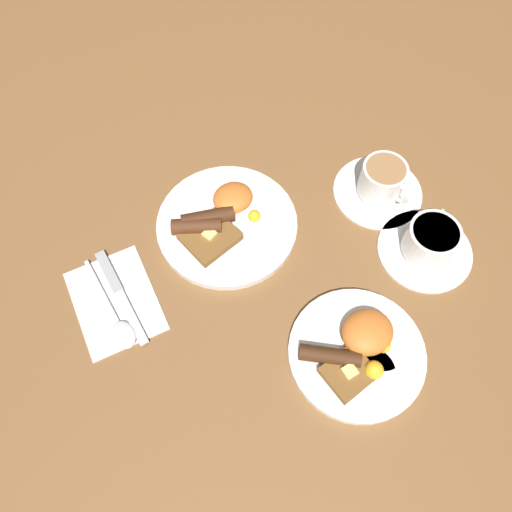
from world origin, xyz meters
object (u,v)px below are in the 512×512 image
at_px(teacup_near, 381,184).
at_px(knife, 118,291).
at_px(breakfast_plate_far, 359,351).
at_px(spoon, 119,325).
at_px(teacup_far, 429,243).
at_px(breakfast_plate_near, 225,222).

distance_m(teacup_near, knife, 0.50).
xyz_separation_m(teacup_near, knife, (0.50, -0.04, -0.02)).
relative_size(breakfast_plate_far, spoon, 1.18).
height_order(breakfast_plate_far, teacup_far, teacup_far).
xyz_separation_m(breakfast_plate_near, spoon, (0.24, 0.09, -0.01)).
height_order(teacup_near, knife, teacup_near).
xyz_separation_m(teacup_near, teacup_far, (-0.00, 0.14, -0.00)).
distance_m(teacup_far, knife, 0.53).
bearing_deg(spoon, knife, 157.00).
relative_size(breakfast_plate_near, spoon, 1.38).
bearing_deg(spoon, teacup_far, 73.61).
distance_m(breakfast_plate_far, spoon, 0.38).
relative_size(breakfast_plate_near, knife, 1.32).
relative_size(teacup_far, knife, 0.86).
relative_size(teacup_near, knife, 0.87).
bearing_deg(teacup_near, breakfast_plate_far, 48.53).
bearing_deg(breakfast_plate_near, knife, 7.82).
bearing_deg(teacup_far, breakfast_plate_far, 24.71).
xyz_separation_m(breakfast_plate_near, teacup_far, (-0.28, 0.22, 0.01)).
height_order(breakfast_plate_far, knife, breakfast_plate_far).
height_order(knife, spoon, spoon).
height_order(breakfast_plate_far, spoon, breakfast_plate_far).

